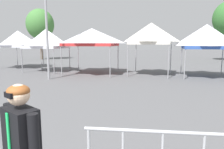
{
  "coord_description": "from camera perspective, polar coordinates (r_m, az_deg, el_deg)",
  "views": [
    {
      "loc": [
        1.53,
        -0.35,
        2.2
      ],
      "look_at": [
        0.02,
        5.47,
        1.3
      ],
      "focal_mm": 33.52,
      "sensor_mm": 36.0,
      "label": 1
    }
  ],
  "objects": [
    {
      "name": "canopy_tent_far_left",
      "position": [
        20.86,
        -24.24,
        8.82
      ],
      "size": [
        3.23,
        3.23,
        3.32
      ],
      "color": "#9E9EA3",
      "rests_on": "ground"
    },
    {
      "name": "canopy_tent_far_right",
      "position": [
        14.93,
        24.36,
        9.4
      ],
      "size": [
        2.87,
        2.87,
        3.41
      ],
      "color": "#9E9EA3",
      "rests_on": "ground"
    },
    {
      "name": "canopy_tent_behind_center",
      "position": [
        15.39,
        -5.52,
        10.09
      ],
      "size": [
        3.73,
        3.73,
        3.27
      ],
      "color": "#9E9EA3",
      "rests_on": "ground"
    },
    {
      "name": "tree_behind_tents_center",
      "position": [
        30.35,
        -19.02,
        12.83
      ],
      "size": [
        3.66,
        3.66,
        6.75
      ],
      "color": "brown",
      "rests_on": "ground"
    },
    {
      "name": "canopy_tent_behind_left",
      "position": [
        14.87,
        10.61,
        10.89
      ],
      "size": [
        2.93,
        2.93,
        3.59
      ],
      "color": "#9E9EA3",
      "rests_on": "ground"
    },
    {
      "name": "canopy_tent_right_of_center",
      "position": [
        17.32,
        -17.52,
        9.3
      ],
      "size": [
        2.8,
        2.8,
        3.31
      ],
      "color": "#9E9EA3",
      "rests_on": "ground"
    }
  ]
}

